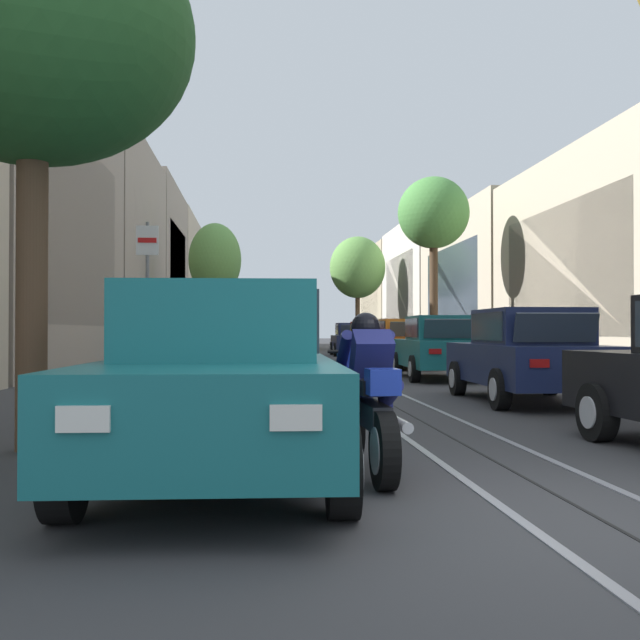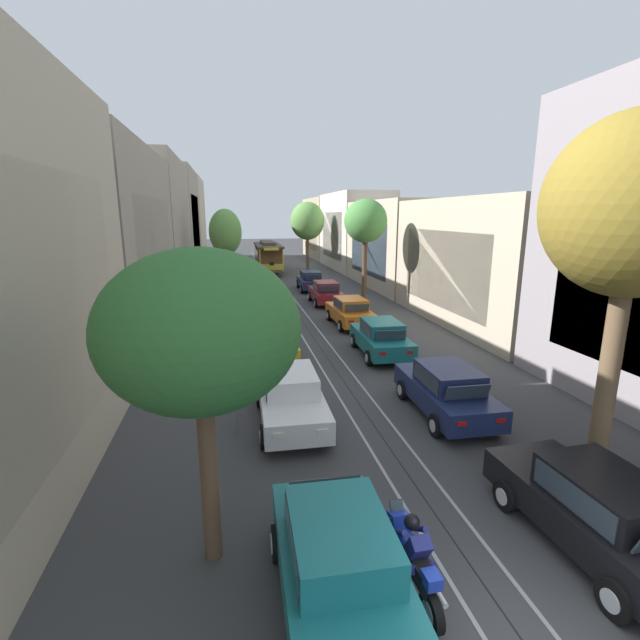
{
  "view_description": "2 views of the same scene",
  "coord_description": "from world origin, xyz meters",
  "px_view_note": "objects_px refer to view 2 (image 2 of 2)",
  "views": [
    {
      "loc": [
        -2.2,
        -4.8,
        1.21
      ],
      "look_at": [
        -0.15,
        19.84,
        1.56
      ],
      "focal_mm": 42.67,
      "sensor_mm": 36.0,
      "label": 1
    },
    {
      "loc": [
        -3.93,
        -4.12,
        6.07
      ],
      "look_at": [
        0.0,
        15.65,
        1.3
      ],
      "focal_mm": 25.09,
      "sensor_mm": 36.0,
      "label": 2
    }
  ],
  "objects_px": {
    "parked_car_orange_fifth_left": "(252,291)",
    "fire_hydrant": "(602,471)",
    "parked_car_navy_second_right": "(446,390)",
    "motorcycle_with_rider": "(413,559)",
    "parked_car_white_second_left": "(291,397)",
    "parked_car_teal_mid_right": "(381,338)",
    "parked_car_yellow_mid_left": "(272,341)",
    "street_tree_kerb_right_second": "(366,222)",
    "parked_car_teal_near_left": "(341,569)",
    "pedestrian_on_left_pavement": "(196,295)",
    "parked_car_navy_sixth_right": "(311,281)",
    "street_tree_kerb_right_near": "(635,209)",
    "street_sign_post": "(234,372)",
    "parked_car_maroon_fifth_right": "(326,292)",
    "parked_car_orange_fourth_right": "(350,312)",
    "street_tree_kerb_left_near": "(200,332)",
    "parked_car_black_near_right": "(598,511)",
    "parked_car_teal_sixth_left": "(248,279)",
    "cable_car_trolley": "(268,257)",
    "street_tree_kerb_right_mid": "(307,221)",
    "pedestrian_on_right_pavement": "(600,427)",
    "street_tree_kerb_left_second": "(225,233)",
    "parked_car_teal_fourth_left": "(259,308)",
    "parked_car_red_far_left": "(248,269)"
  },
  "relations": [
    {
      "from": "cable_car_trolley",
      "to": "parked_car_teal_sixth_left",
      "type": "bearing_deg",
      "value": -103.79
    },
    {
      "from": "parked_car_orange_fifth_left",
      "to": "parked_car_white_second_left",
      "type": "bearing_deg",
      "value": -89.4
    },
    {
      "from": "parked_car_white_second_left",
      "to": "street_tree_kerb_right_near",
      "type": "bearing_deg",
      "value": -32.11
    },
    {
      "from": "parked_car_white_second_left",
      "to": "parked_car_navy_second_right",
      "type": "relative_size",
      "value": 1.0
    },
    {
      "from": "parked_car_white_second_left",
      "to": "street_tree_kerb_right_mid",
      "type": "height_order",
      "value": "street_tree_kerb_right_mid"
    },
    {
      "from": "street_tree_kerb_right_near",
      "to": "street_sign_post",
      "type": "height_order",
      "value": "street_tree_kerb_right_near"
    },
    {
      "from": "parked_car_navy_sixth_right",
      "to": "street_tree_kerb_right_near",
      "type": "height_order",
      "value": "street_tree_kerb_right_near"
    },
    {
      "from": "motorcycle_with_rider",
      "to": "street_sign_post",
      "type": "distance_m",
      "value": 6.84
    },
    {
      "from": "street_tree_kerb_left_second",
      "to": "fire_hydrant",
      "type": "distance_m",
      "value": 30.95
    },
    {
      "from": "parked_car_teal_near_left",
      "to": "parked_car_black_near_right",
      "type": "height_order",
      "value": "same"
    },
    {
      "from": "parked_car_teal_near_left",
      "to": "fire_hydrant",
      "type": "relative_size",
      "value": 5.23
    },
    {
      "from": "parked_car_navy_second_right",
      "to": "street_tree_kerb_left_near",
      "type": "relative_size",
      "value": 0.79
    },
    {
      "from": "pedestrian_on_right_pavement",
      "to": "parked_car_yellow_mid_left",
      "type": "bearing_deg",
      "value": 126.33
    },
    {
      "from": "parked_car_orange_fourth_right",
      "to": "pedestrian_on_left_pavement",
      "type": "xyz_separation_m",
      "value": [
        -8.77,
        6.7,
        0.07
      ]
    },
    {
      "from": "parked_car_navy_second_right",
      "to": "street_tree_kerb_left_second",
      "type": "distance_m",
      "value": 26.38
    },
    {
      "from": "cable_car_trolley",
      "to": "fire_hydrant",
      "type": "bearing_deg",
      "value": -84.29
    },
    {
      "from": "parked_car_orange_fifth_left",
      "to": "parked_car_navy_second_right",
      "type": "relative_size",
      "value": 1.01
    },
    {
      "from": "parked_car_teal_near_left",
      "to": "parked_car_orange_fourth_right",
      "type": "relative_size",
      "value": 1.0
    },
    {
      "from": "parked_car_teal_near_left",
      "to": "street_sign_post",
      "type": "relative_size",
      "value": 1.47
    },
    {
      "from": "parked_car_teal_sixth_left",
      "to": "cable_car_trolley",
      "type": "xyz_separation_m",
      "value": [
        2.62,
        10.7,
        0.86
      ]
    },
    {
      "from": "parked_car_red_far_left",
      "to": "fire_hydrant",
      "type": "distance_m",
      "value": 37.54
    },
    {
      "from": "parked_car_yellow_mid_left",
      "to": "street_tree_kerb_right_second",
      "type": "relative_size",
      "value": 0.62
    },
    {
      "from": "parked_car_navy_second_right",
      "to": "cable_car_trolley",
      "type": "xyz_separation_m",
      "value": [
        -2.4,
        36.67,
        0.86
      ]
    },
    {
      "from": "parked_car_maroon_fifth_right",
      "to": "street_tree_kerb_right_second",
      "type": "bearing_deg",
      "value": -48.52
    },
    {
      "from": "parked_car_teal_mid_right",
      "to": "street_sign_post",
      "type": "height_order",
      "value": "street_sign_post"
    },
    {
      "from": "parked_car_orange_fourth_right",
      "to": "parked_car_navy_sixth_right",
      "type": "bearing_deg",
      "value": 90.32
    },
    {
      "from": "parked_car_navy_second_right",
      "to": "parked_car_teal_mid_right",
      "type": "relative_size",
      "value": 1.0
    },
    {
      "from": "parked_car_orange_fifth_left",
      "to": "street_tree_kerb_left_near",
      "type": "height_order",
      "value": "street_tree_kerb_left_near"
    },
    {
      "from": "parked_car_orange_fifth_left",
      "to": "parked_car_red_far_left",
      "type": "distance_m",
      "value": 12.94
    },
    {
      "from": "parked_car_teal_near_left",
      "to": "pedestrian_on_left_pavement",
      "type": "xyz_separation_m",
      "value": [
        -3.81,
        24.67,
        0.07
      ]
    },
    {
      "from": "pedestrian_on_left_pavement",
      "to": "fire_hydrant",
      "type": "distance_m",
      "value": 24.92
    },
    {
      "from": "parked_car_teal_sixth_left",
      "to": "cable_car_trolley",
      "type": "bearing_deg",
      "value": 76.21
    },
    {
      "from": "pedestrian_on_left_pavement",
      "to": "street_sign_post",
      "type": "xyz_separation_m",
      "value": [
        2.32,
        -18.37,
        0.97
      ]
    },
    {
      "from": "parked_car_navy_second_right",
      "to": "motorcycle_with_rider",
      "type": "height_order",
      "value": "parked_car_navy_second_right"
    },
    {
      "from": "parked_car_teal_fourth_left",
      "to": "street_tree_kerb_right_near",
      "type": "distance_m",
      "value": 19.42
    },
    {
      "from": "street_sign_post",
      "to": "parked_car_teal_sixth_left",
      "type": "bearing_deg",
      "value": 87.0
    },
    {
      "from": "pedestrian_on_left_pavement",
      "to": "pedestrian_on_right_pavement",
      "type": "bearing_deg",
      "value": -62.64
    },
    {
      "from": "parked_car_navy_sixth_right",
      "to": "parked_car_teal_fourth_left",
      "type": "bearing_deg",
      "value": -115.08
    },
    {
      "from": "parked_car_black_near_right",
      "to": "street_tree_kerb_right_second",
      "type": "height_order",
      "value": "street_tree_kerb_right_second"
    },
    {
      "from": "parked_car_black_near_right",
      "to": "street_tree_kerb_left_second",
      "type": "distance_m",
      "value": 32.06
    },
    {
      "from": "parked_car_red_far_left",
      "to": "street_tree_kerb_right_second",
      "type": "distance_m",
      "value": 18.93
    },
    {
      "from": "parked_car_maroon_fifth_right",
      "to": "fire_hydrant",
      "type": "xyz_separation_m",
      "value": [
        1.67,
        -22.33,
        -0.38
      ]
    },
    {
      "from": "street_tree_kerb_left_second",
      "to": "parked_car_yellow_mid_left",
      "type": "bearing_deg",
      "value": -84.11
    },
    {
      "from": "street_tree_kerb_left_second",
      "to": "pedestrian_on_right_pavement",
      "type": "bearing_deg",
      "value": -72.19
    },
    {
      "from": "parked_car_maroon_fifth_right",
      "to": "cable_car_trolley",
      "type": "bearing_deg",
      "value": 97.41
    },
    {
      "from": "street_tree_kerb_right_second",
      "to": "street_tree_kerb_right_mid",
      "type": "height_order",
      "value": "street_tree_kerb_right_mid"
    },
    {
      "from": "parked_car_navy_second_right",
      "to": "street_tree_kerb_left_second",
      "type": "relative_size",
      "value": 0.67
    },
    {
      "from": "cable_car_trolley",
      "to": "street_tree_kerb_left_second",
      "type": "bearing_deg",
      "value": -110.46
    },
    {
      "from": "parked_car_orange_fifth_left",
      "to": "fire_hydrant",
      "type": "xyz_separation_m",
      "value": [
        6.67,
        -24.05,
        -0.38
      ]
    },
    {
      "from": "pedestrian_on_left_pavement",
      "to": "street_tree_kerb_left_near",
      "type": "bearing_deg",
      "value": -85.45
    }
  ]
}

